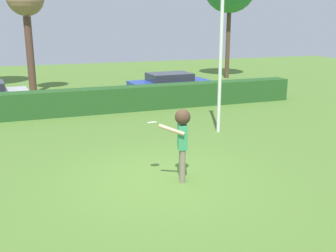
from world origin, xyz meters
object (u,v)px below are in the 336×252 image
Objects in this scene: person at (182,135)px; lamppost at (221,48)px; parked_car_blue at (170,84)px; birch_tree at (25,2)px; frisbee at (152,122)px.

lamppost is (2.93, 3.72, 1.75)m from person.
parked_car_blue is (3.72, 10.82, -0.50)m from person.
parked_car_blue is 8.64m from birch_tree.
person reaches higher than parked_car_blue.
person is 0.42× the size of parked_car_blue.
parked_car_blue is at bearing 67.33° from frisbee.
frisbee is 0.05× the size of lamppost.
birch_tree is (-5.94, 10.57, 1.90)m from lamppost.
parked_car_blue is 0.71× the size of birch_tree.
frisbee is (-0.63, 0.40, 0.27)m from person.
person is at bearing -109.00° from parked_car_blue.
person is 15.06m from birch_tree.
birch_tree is (-2.38, 13.90, 3.39)m from frisbee.
birch_tree is at bearing 101.89° from person.
parked_car_blue is at bearing 83.63° from lamppost.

